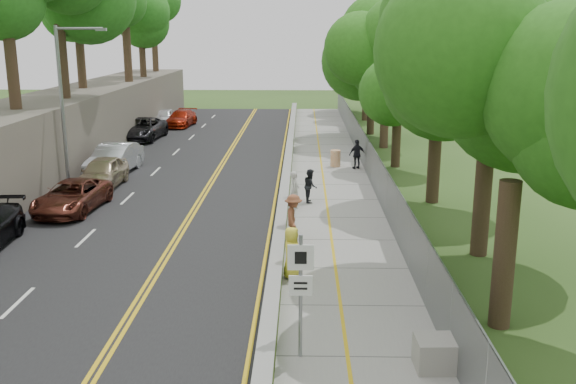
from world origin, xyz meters
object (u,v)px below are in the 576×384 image
object	(u,v)px
person_far	(357,154)
construction_barrel	(335,158)
painter_0	(292,253)
concrete_block	(439,353)
car_2	(72,196)
streetlight	(66,96)
signpost	(301,283)

from	to	relation	value
person_far	construction_barrel	bearing A→B (deg)	-47.68
painter_0	person_far	size ratio (longest dim) A/B	1.00
concrete_block	person_far	bearing A→B (deg)	90.26
car_2	painter_0	bearing A→B (deg)	-34.04
painter_0	streetlight	bearing A→B (deg)	42.09
streetlight	concrete_block	distance (m)	23.27
construction_barrel	person_far	size ratio (longest dim) A/B	0.57
construction_barrel	streetlight	bearing A→B (deg)	-157.62
signpost	person_far	distance (m)	22.23
person_far	streetlight	bearing A→B (deg)	-3.10
streetlight	signpost	xyz separation A→B (m)	(11.51, -17.02, -2.68)
car_2	person_far	xyz separation A→B (m)	(13.20, 9.20, 0.19)
car_2	painter_0	distance (m)	12.38
concrete_block	painter_0	world-z (taller)	painter_0
streetlight	car_2	world-z (taller)	streetlight
signpost	construction_barrel	world-z (taller)	signpost
painter_0	car_2	bearing A→B (deg)	50.68
concrete_block	painter_0	bearing A→B (deg)	122.31
signpost	car_2	size ratio (longest dim) A/B	0.65
concrete_block	painter_0	distance (m)	6.66
streetlight	signpost	bearing A→B (deg)	-55.92
signpost	car_2	distance (m)	16.30
streetlight	construction_barrel	xyz separation A→B (m)	(13.46, 5.54, -4.11)
painter_0	concrete_block	bearing A→B (deg)	-148.95
signpost	concrete_block	distance (m)	3.63
car_2	person_far	distance (m)	16.09
concrete_block	car_2	world-z (taller)	car_2
construction_barrel	concrete_block	size ratio (longest dim) A/B	0.86
construction_barrel	painter_0	size ratio (longest dim) A/B	0.57
signpost	concrete_block	xyz separation A→B (m)	(3.25, -0.47, -1.54)
signpost	painter_0	xyz separation A→B (m)	(-0.30, 5.14, -1.07)
construction_barrel	concrete_block	bearing A→B (deg)	-86.77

